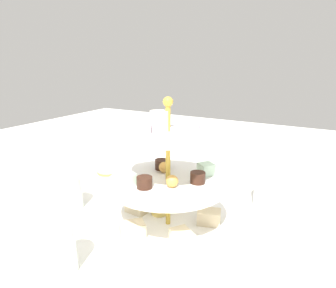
# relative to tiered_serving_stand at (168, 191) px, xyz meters

# --- Properties ---
(ground_plane) EXTENTS (2.40, 2.40, 0.00)m
(ground_plane) POSITION_rel_tiered_serving_stand_xyz_m (-0.00, 0.00, -0.08)
(ground_plane) COLOR silver
(tiered_serving_stand) EXTENTS (0.30, 0.30, 0.28)m
(tiered_serving_stand) POSITION_rel_tiered_serving_stand_xyz_m (0.00, 0.00, 0.00)
(tiered_serving_stand) COLOR white
(tiered_serving_stand) RESTS_ON ground_plane
(water_glass_tall_right) EXTENTS (0.07, 0.07, 0.11)m
(water_glass_tall_right) POSITION_rel_tiered_serving_stand_xyz_m (-0.17, -0.19, -0.03)
(water_glass_tall_right) COLOR silver
(water_glass_tall_right) RESTS_ON ground_plane
(water_glass_short_left) EXTENTS (0.06, 0.06, 0.08)m
(water_glass_short_left) POSITION_rel_tiered_serving_stand_xyz_m (0.25, 0.04, -0.04)
(water_glass_short_left) COLOR silver
(water_glass_short_left) RESTS_ON ground_plane
(teacup_with_saucer) EXTENTS (0.09, 0.09, 0.05)m
(teacup_with_saucer) POSITION_rel_tiered_serving_stand_xyz_m (0.25, -0.10, -0.06)
(teacup_with_saucer) COLOR white
(teacup_with_saucer) RESTS_ON ground_plane
(butter_knife_right) EXTENTS (0.17, 0.06, 0.00)m
(butter_knife_right) POSITION_rel_tiered_serving_stand_xyz_m (0.11, -0.28, -0.08)
(butter_knife_right) COLOR silver
(butter_knife_right) RESTS_ON ground_plane
(water_glass_mid_back) EXTENTS (0.06, 0.06, 0.09)m
(water_glass_mid_back) POSITION_rel_tiered_serving_stand_xyz_m (0.09, 0.21, -0.04)
(water_glass_mid_back) COLOR silver
(water_glass_mid_back) RESTS_ON ground_plane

